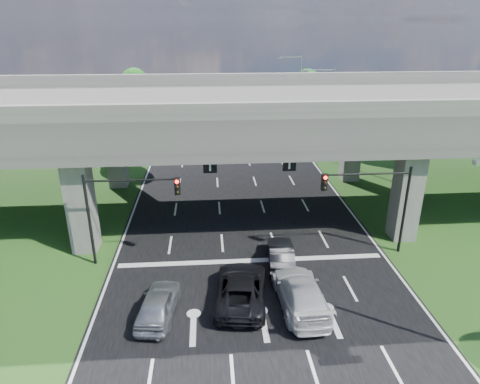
{
  "coord_description": "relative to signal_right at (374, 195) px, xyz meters",
  "views": [
    {
      "loc": [
        -2.57,
        -20.32,
        14.51
      ],
      "look_at": [
        -0.43,
        7.54,
        3.2
      ],
      "focal_mm": 32.0,
      "sensor_mm": 36.0,
      "label": 1
    }
  ],
  "objects": [
    {
      "name": "tree_right_far",
      "position": [
        4.22,
        40.06,
        0.63
      ],
      "size": [
        4.5,
        4.5,
        7.8
      ],
      "color": "black",
      "rests_on": "ground"
    },
    {
      "name": "overpass",
      "position": [
        -7.82,
        8.06,
        3.73
      ],
      "size": [
        80.0,
        15.0,
        10.0
      ],
      "color": "#373432",
      "rests_on": "ground"
    },
    {
      "name": "car_trailing",
      "position": [
        -8.82,
        -4.57,
        -3.36
      ],
      "size": [
        3.29,
        5.99,
        1.59
      ],
      "primitive_type": "imported",
      "rotation": [
        0.0,
        0.0,
        3.02
      ],
      "color": "black",
      "rests_on": "road"
    },
    {
      "name": "car_dark",
      "position": [
        -6.02,
        -0.94,
        -3.44
      ],
      "size": [
        1.93,
        4.47,
        1.43
      ],
      "primitive_type": "imported",
      "rotation": [
        0.0,
        0.0,
        3.04
      ],
      "color": "black",
      "rests_on": "road"
    },
    {
      "name": "tree_left_far",
      "position": [
        -20.78,
        38.06,
        0.95
      ],
      "size": [
        4.8,
        4.8,
        8.32
      ],
      "color": "black",
      "rests_on": "ground"
    },
    {
      "name": "warehouse",
      "position": [
        -33.82,
        31.06,
        -2.19
      ],
      "size": [
        20.0,
        10.0,
        4.0
      ],
      "primitive_type": "cube",
      "color": "#9E9E99",
      "rests_on": "ground"
    },
    {
      "name": "signal_right",
      "position": [
        0.0,
        0.0,
        0.0
      ],
      "size": [
        5.76,
        0.54,
        6.0
      ],
      "color": "black",
      "rests_on": "ground"
    },
    {
      "name": "ground",
      "position": [
        -7.82,
        -3.94,
        -4.19
      ],
      "size": [
        160.0,
        160.0,
        0.0
      ],
      "primitive_type": "plane",
      "color": "#294E19",
      "rests_on": "ground"
    },
    {
      "name": "signal_left",
      "position": [
        -15.65,
        0.0,
        0.0
      ],
      "size": [
        5.76,
        0.54,
        6.0
      ],
      "color": "black",
      "rests_on": "ground"
    },
    {
      "name": "car_white",
      "position": [
        -5.68,
        -5.34,
        -3.32
      ],
      "size": [
        2.59,
        5.87,
        1.68
      ],
      "primitive_type": "imported",
      "rotation": [
        0.0,
        0.0,
        3.18
      ],
      "color": "#B8B8B8",
      "rests_on": "road"
    },
    {
      "name": "tree_left_near",
      "position": [
        -21.78,
        22.06,
        0.63
      ],
      "size": [
        4.5,
        4.5,
        7.8
      ],
      "color": "black",
      "rests_on": "ground"
    },
    {
      "name": "streetlight_beyond",
      "position": [
        2.27,
        36.06,
        1.66
      ],
      "size": [
        3.38,
        0.25,
        10.0
      ],
      "color": "gray",
      "rests_on": "ground"
    },
    {
      "name": "tree_right_near",
      "position": [
        5.22,
        24.06,
        0.31
      ],
      "size": [
        4.2,
        4.2,
        7.28
      ],
      "color": "black",
      "rests_on": "ground"
    },
    {
      "name": "car_silver",
      "position": [
        -13.22,
        -5.58,
        -3.4
      ],
      "size": [
        2.33,
        4.61,
        1.51
      ],
      "primitive_type": "imported",
      "rotation": [
        0.0,
        0.0,
        3.01
      ],
      "color": "silver",
      "rests_on": "road"
    },
    {
      "name": "tree_right_mid",
      "position": [
        8.22,
        32.06,
        -0.01
      ],
      "size": [
        3.91,
        3.9,
        6.76
      ],
      "color": "black",
      "rests_on": "ground"
    },
    {
      "name": "road",
      "position": [
        -7.82,
        6.06,
        -4.17
      ],
      "size": [
        18.0,
        120.0,
        0.03
      ],
      "primitive_type": "cube",
      "color": "black",
      "rests_on": "ground"
    },
    {
      "name": "tree_left_mid",
      "position": [
        -24.78,
        30.06,
        -0.01
      ],
      "size": [
        3.91,
        3.9,
        6.76
      ],
      "color": "black",
      "rests_on": "ground"
    },
    {
      "name": "streetlight_far",
      "position": [
        2.27,
        20.06,
        1.66
      ],
      "size": [
        3.38,
        0.25,
        10.0
      ],
      "color": "gray",
      "rests_on": "ground"
    }
  ]
}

